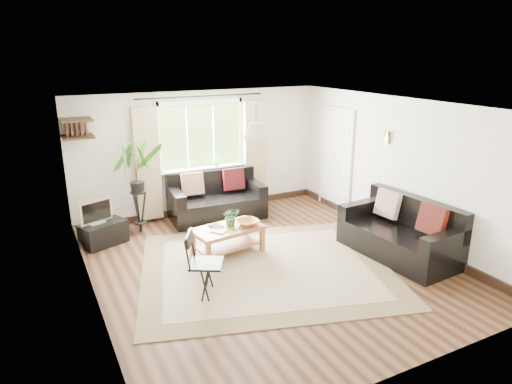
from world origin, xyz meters
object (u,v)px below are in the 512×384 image
sofa_back (217,197)px  folding_chair (206,265)px  sofa_right (399,230)px  coffee_table (228,241)px  tv_stand (104,233)px  palm_stand (138,188)px

sofa_back → folding_chair: (-1.24, -2.66, 0.02)m
sofa_right → sofa_back: bearing=-151.6°
coffee_table → tv_stand: 2.13m
palm_stand → folding_chair: (0.26, -2.62, -0.38)m
coffee_table → palm_stand: size_ratio=0.67×
coffee_table → palm_stand: bearing=123.4°
sofa_back → tv_stand: (-2.18, -0.32, -0.22)m
palm_stand → folding_chair: palm_stand is taller
palm_stand → coffee_table: bearing=-56.6°
folding_chair → sofa_back: bearing=4.2°
sofa_right → palm_stand: (-3.38, 2.85, 0.39)m
sofa_right → tv_stand: sofa_right is taller
sofa_back → tv_stand: size_ratio=2.47×
folding_chair → coffee_table: bearing=-6.6°
sofa_right → coffee_table: size_ratio=1.68×
folding_chair → tv_stand: bearing=51.0°
coffee_table → tv_stand: bearing=143.1°
sofa_right → tv_stand: 4.81m
sofa_back → folding_chair: size_ratio=2.01×
sofa_back → palm_stand: 1.55m
sofa_right → folding_chair: folding_chair is taller
palm_stand → folding_chair: bearing=-84.4°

